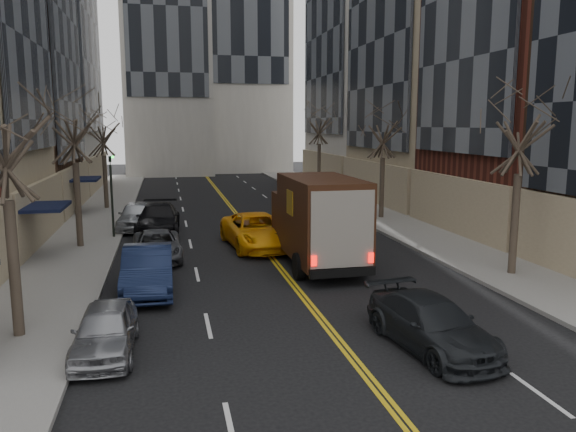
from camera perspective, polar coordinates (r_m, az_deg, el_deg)
name	(u,v)px	position (r m, az deg, el deg)	size (l,w,h in m)	color
sidewalk_left	(94,223)	(36.15, -19.13, -0.68)	(4.00, 66.00, 0.15)	slate
sidewalk_right	(373,213)	(38.36, 8.61, 0.29)	(4.00, 66.00, 0.15)	slate
streetwall_right	(446,2)	(46.57, 15.73, 20.22)	(12.26, 49.00, 34.00)	#4C301E
tree_lf_near	(2,116)	(16.91, -27.08, 9.02)	(3.20, 3.20, 8.41)	#382D23
tree_lf_mid	(72,112)	(28.69, -21.06, 9.85)	(3.20, 3.20, 8.91)	#382D23
tree_lf_far	(102,124)	(41.59, -18.34, 8.85)	(3.20, 3.20, 8.12)	#382D23
tree_rt_near	(522,113)	(23.56, 22.68, 9.65)	(3.20, 3.20, 8.71)	#382D23
tree_rt_mid	(384,122)	(35.96, 9.69, 9.41)	(3.20, 3.20, 8.32)	#382D23
tree_rt_far	(320,116)	(50.20, 3.22, 10.12)	(3.20, 3.20, 9.11)	#382D23
traffic_signal	(111,186)	(30.67, -17.50, 2.88)	(0.29, 0.26, 4.70)	black
ups_truck	(318,221)	(23.85, 3.03, -0.54)	(2.97, 7.09, 3.87)	black
observer_sedan	(431,324)	(15.93, 14.35, -10.57)	(2.52, 4.97, 1.38)	black
taxi	(257,231)	(27.67, -3.16, -1.53)	(2.75, 5.97, 1.66)	#FFA80A
pedestrian	(323,236)	(25.80, 3.53, -2.05)	(0.69, 0.46, 1.90)	black
parked_lf_a	(105,330)	(15.84, -18.07, -10.97)	(1.56, 3.87, 1.32)	#93959A
parked_lf_b	(148,270)	(20.99, -14.06, -5.32)	(1.74, 5.00, 1.65)	#111A37
parked_lf_c	(157,246)	(25.88, -13.17, -2.95)	(2.13, 4.61, 1.28)	#4C4F54
parked_lf_d	(158,219)	(31.96, -13.05, -0.30)	(2.30, 5.65, 1.64)	black
parked_lf_e	(137,215)	(33.57, -15.07, 0.06)	(1.92, 4.76, 1.62)	#B1B5BA
parked_rt_a	(346,210)	(35.03, 5.96, 0.56)	(1.53, 4.39, 1.45)	#44464B
parked_rt_b	(304,198)	(40.68, 1.59, 1.85)	(2.45, 5.31, 1.48)	#94959B
parked_rt_c	(302,189)	(45.99, 1.48, 2.79)	(2.24, 5.52, 1.60)	black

